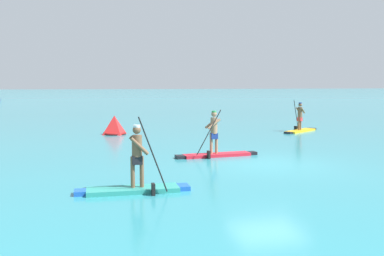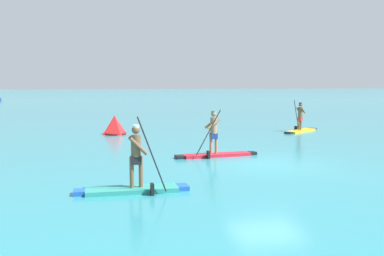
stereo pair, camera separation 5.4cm
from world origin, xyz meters
name	(u,v)px [view 1 (the left image)]	position (x,y,z in m)	size (l,w,h in m)	color
ground	(268,164)	(0.00, 0.00, 0.00)	(440.00, 440.00, 0.00)	teal
paddleboarder_near_left	(135,178)	(-4.95, -2.91, 0.35)	(2.94, 0.93, 2.00)	teal
paddleboarder_mid_center	(216,147)	(-1.33, 1.87, 0.38)	(3.29, 0.90, 1.84)	red
paddleboarder_far_right	(300,125)	(6.06, 9.18, 0.37)	(2.87, 2.19, 1.87)	yellow
race_marker_buoy	(114,126)	(-4.54, 10.33, 0.45)	(1.36, 1.36, 1.04)	red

